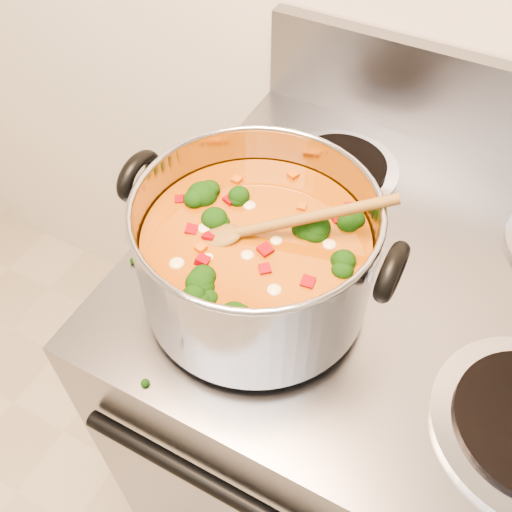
% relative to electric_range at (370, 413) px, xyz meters
% --- Properties ---
extents(electric_range, '(0.78, 0.71, 1.08)m').
position_rel_electric_range_xyz_m(electric_range, '(0.00, 0.00, 0.00)').
color(electric_range, gray).
rests_on(electric_range, ground).
extents(stockpot, '(0.35, 0.30, 0.18)m').
position_rel_electric_range_xyz_m(stockpot, '(-0.19, -0.14, 0.55)').
color(stockpot, '#9F9FA7').
rests_on(stockpot, electric_range).
extents(wooden_spoon, '(0.22, 0.14, 0.08)m').
position_rel_electric_range_xyz_m(wooden_spoon, '(-0.18, -0.14, 0.60)').
color(wooden_spoon, brown).
rests_on(wooden_spoon, stockpot).
extents(cooktop_crumbs, '(0.19, 0.30, 0.01)m').
position_rel_electric_range_xyz_m(cooktop_crumbs, '(-0.09, -0.12, 0.46)').
color(cooktop_crumbs, black).
rests_on(cooktop_crumbs, electric_range).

